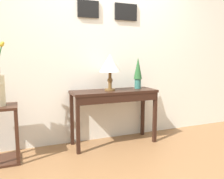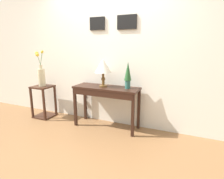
% 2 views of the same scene
% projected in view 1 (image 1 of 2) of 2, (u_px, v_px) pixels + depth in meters
% --- Properties ---
extents(back_wall_with_art, '(9.00, 0.13, 2.80)m').
position_uv_depth(back_wall_with_art, '(102.00, 43.00, 3.30)').
color(back_wall_with_art, silver).
rests_on(back_wall_with_art, ground).
extents(console_table, '(1.17, 0.41, 0.75)m').
position_uv_depth(console_table, '(115.00, 99.00, 3.14)').
color(console_table, black).
rests_on(console_table, ground).
extents(table_lamp, '(0.29, 0.29, 0.48)m').
position_uv_depth(table_lamp, '(110.00, 64.00, 3.08)').
color(table_lamp, brown).
rests_on(table_lamp, console_table).
extents(potted_plant_on_console, '(0.12, 0.12, 0.45)m').
position_uv_depth(potted_plant_on_console, '(138.00, 71.00, 3.28)').
color(potted_plant_on_console, '#2D665B').
rests_on(potted_plant_on_console, console_table).
extents(pedestal_stand_left, '(0.37, 0.37, 0.66)m').
position_uv_depth(pedestal_stand_left, '(1.00, 134.00, 2.63)').
color(pedestal_stand_left, '#381E14').
rests_on(pedestal_stand_left, ground).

